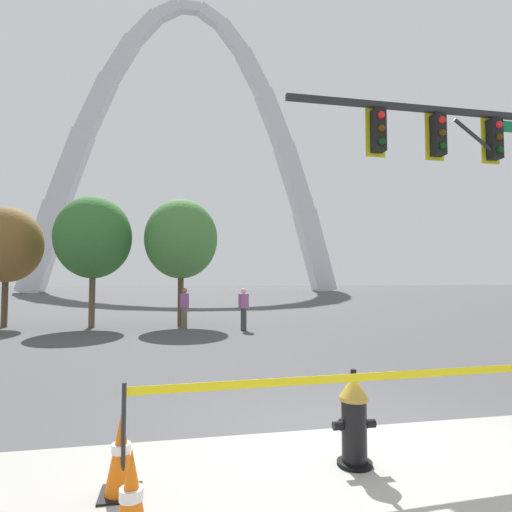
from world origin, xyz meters
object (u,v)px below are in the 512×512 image
Objects in this scene: fire_hydrant at (354,420)px; pedestrian_standing_center at (184,308)px; traffic_signal_gantry at (482,173)px; pedestrian_walking_left at (244,309)px; traffic_cone_by_hydrant at (131,502)px; traffic_cone_mid_sidewalk at (121,455)px; monument_arch at (188,163)px.

pedestrian_standing_center reaches higher than fire_hydrant.
fire_hydrant is 0.15× the size of traffic_signal_gantry.
pedestrian_walking_left is at bearing 117.43° from traffic_signal_gantry.
traffic_cone_by_hydrant is 0.46× the size of pedestrian_walking_left.
traffic_cone_by_hydrant is (-2.14, -1.01, -0.11)m from fire_hydrant.
pedestrian_standing_center is (0.70, 13.39, 0.46)m from traffic_cone_by_hydrant.
traffic_cone_mid_sidewalk is at bearing -150.95° from traffic_signal_gantry.
pedestrian_standing_center is at bearing 87.01° from traffic_cone_by_hydrant.
traffic_signal_gantry reaches higher than traffic_cone_by_hydrant.
pedestrian_walking_left is 1.00× the size of pedestrian_standing_center.
traffic_signal_gantry reaches higher than fire_hydrant.
traffic_cone_by_hydrant is 0.11× the size of traffic_signal_gantry.
traffic_cone_by_hydrant is 12.88m from pedestrian_walking_left.
pedestrian_walking_left reaches higher than traffic_cone_mid_sidewalk.
traffic_cone_mid_sidewalk is 64.62m from monument_arch.
traffic_cone_mid_sidewalk is 12.09m from pedestrian_walking_left.
fire_hydrant is 0.62× the size of pedestrian_standing_center.
traffic_signal_gantry reaches higher than pedestrian_walking_left.
traffic_cone_mid_sidewalk is (-2.31, -0.15, -0.11)m from fire_hydrant.
monument_arch is at bearing 94.60° from traffic_signal_gantry.
fire_hydrant is 7.18m from traffic_signal_gantry.
traffic_cone_mid_sidewalk is (-0.17, 0.85, 0.00)m from traffic_cone_by_hydrant.
traffic_signal_gantry is at bearing 38.39° from fire_hydrant.
traffic_cone_by_hydrant is at bearing -92.99° from pedestrian_standing_center.
monument_arch reaches higher than traffic_cone_mid_sidewalk.
monument_arch is 52.63m from pedestrian_standing_center.
pedestrian_standing_center is at bearing 125.81° from traffic_signal_gantry.
pedestrian_standing_center is (-2.19, 0.86, 0.00)m from pedestrian_walking_left.
pedestrian_walking_left reaches higher than fire_hydrant.
traffic_cone_mid_sidewalk is at bearing -176.24° from fire_hydrant.
monument_arch is (-4.63, 57.52, 15.91)m from traffic_signal_gantry.
traffic_signal_gantry is 4.04× the size of pedestrian_standing_center.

